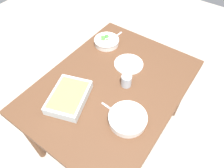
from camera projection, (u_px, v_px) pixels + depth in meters
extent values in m
plane|color=#B2A899|center=(112.00, 132.00, 2.00)|extent=(6.00, 6.00, 0.00)
cube|color=brown|center=(112.00, 86.00, 1.44)|extent=(1.20, 0.90, 0.04)
cylinder|color=brown|center=(111.00, 59.00, 2.15)|extent=(0.06, 0.06, 0.70)
cylinder|color=brown|center=(31.00, 137.00, 1.59)|extent=(0.06, 0.06, 0.70)
cylinder|color=brown|center=(181.00, 93.00, 1.87)|extent=(0.06, 0.06, 0.70)
cylinder|color=silver|center=(128.00, 119.00, 1.22)|extent=(0.23, 0.23, 0.05)
torus|color=silver|center=(128.00, 117.00, 1.20)|extent=(0.23, 0.23, 0.01)
cylinder|color=olive|center=(128.00, 119.00, 1.22)|extent=(0.19, 0.19, 0.03)
sphere|color=olive|center=(129.00, 116.00, 1.21)|extent=(0.02, 0.02, 0.02)
sphere|color=silver|center=(131.00, 113.00, 1.22)|extent=(0.02, 0.02, 0.02)
sphere|color=silver|center=(136.00, 115.00, 1.21)|extent=(0.02, 0.02, 0.02)
sphere|color=silver|center=(135.00, 119.00, 1.20)|extent=(0.02, 0.02, 0.02)
sphere|color=silver|center=(129.00, 119.00, 1.19)|extent=(0.01, 0.01, 0.01)
cylinder|color=silver|center=(107.00, 42.00, 1.69)|extent=(0.20, 0.20, 0.05)
torus|color=silver|center=(107.00, 40.00, 1.67)|extent=(0.21, 0.21, 0.01)
cylinder|color=#8CB272|center=(107.00, 41.00, 1.69)|extent=(0.16, 0.16, 0.02)
sphere|color=#3D7A33|center=(107.00, 37.00, 1.69)|extent=(0.04, 0.04, 0.04)
sphere|color=#569E42|center=(107.00, 40.00, 1.67)|extent=(0.02, 0.02, 0.02)
sphere|color=#478C38|center=(103.00, 38.00, 1.68)|extent=(0.04, 0.04, 0.04)
sphere|color=#478C38|center=(106.00, 36.00, 1.71)|extent=(0.02, 0.02, 0.02)
sphere|color=#478C38|center=(103.00, 40.00, 1.67)|extent=(0.03, 0.03, 0.03)
sphere|color=#569E42|center=(103.00, 37.00, 1.69)|extent=(0.03, 0.03, 0.03)
cube|color=silver|center=(69.00, 97.00, 1.32)|extent=(0.36, 0.31, 0.06)
cube|color=#DBAD56|center=(69.00, 96.00, 1.31)|extent=(0.31, 0.27, 0.04)
cylinder|color=#B2BCC6|center=(126.00, 81.00, 1.39)|extent=(0.07, 0.07, 0.08)
cylinder|color=black|center=(126.00, 82.00, 1.40)|extent=(0.06, 0.06, 0.05)
cylinder|color=silver|center=(129.00, 64.00, 1.55)|extent=(0.22, 0.22, 0.01)
cube|color=silver|center=(110.00, 109.00, 1.29)|extent=(0.02, 0.14, 0.01)
ellipsoid|color=silver|center=(121.00, 116.00, 1.26)|extent=(0.03, 0.04, 0.01)
cube|color=silver|center=(117.00, 36.00, 1.77)|extent=(0.14, 0.02, 0.01)
ellipsoid|color=silver|center=(111.00, 40.00, 1.73)|extent=(0.04, 0.03, 0.01)
cube|color=silver|center=(124.00, 67.00, 1.53)|extent=(0.12, 0.09, 0.01)
ellipsoid|color=silver|center=(125.00, 75.00, 1.47)|extent=(0.05, 0.04, 0.01)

